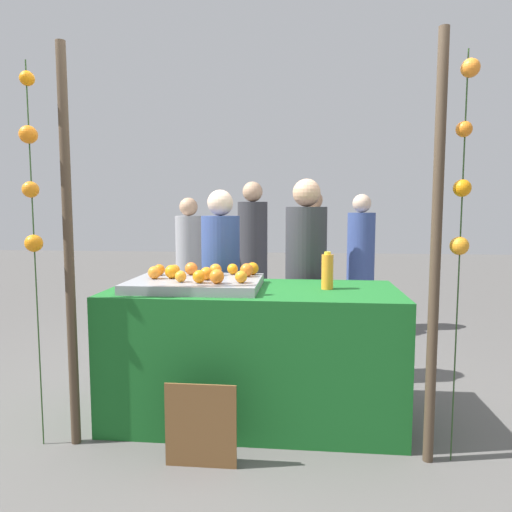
{
  "coord_description": "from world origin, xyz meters",
  "views": [
    {
      "loc": [
        0.32,
        -3.04,
        1.4
      ],
      "look_at": [
        0.0,
        0.15,
        1.08
      ],
      "focal_mm": 32.82,
      "sensor_mm": 36.0,
      "label": 1
    }
  ],
  "objects_px": {
    "orange_0": "(241,277)",
    "chalkboard_sign": "(201,426)",
    "orange_1": "(206,274)",
    "juice_bottle": "(327,271)",
    "stall_counter": "(254,353)",
    "vendor_right": "(306,288)",
    "vendor_left": "(221,292)"
  },
  "relations": [
    {
      "from": "vendor_left",
      "to": "vendor_right",
      "type": "height_order",
      "value": "vendor_right"
    },
    {
      "from": "stall_counter",
      "to": "vendor_left",
      "type": "height_order",
      "value": "vendor_left"
    },
    {
      "from": "orange_1",
      "to": "vendor_right",
      "type": "relative_size",
      "value": 0.05
    },
    {
      "from": "orange_0",
      "to": "chalkboard_sign",
      "type": "xyz_separation_m",
      "value": [
        -0.16,
        -0.49,
        -0.75
      ]
    },
    {
      "from": "juice_bottle",
      "to": "chalkboard_sign",
      "type": "relative_size",
      "value": 0.51
    },
    {
      "from": "chalkboard_sign",
      "to": "vendor_right",
      "type": "height_order",
      "value": "vendor_right"
    },
    {
      "from": "chalkboard_sign",
      "to": "orange_0",
      "type": "bearing_deg",
      "value": 72.08
    },
    {
      "from": "orange_1",
      "to": "juice_bottle",
      "type": "height_order",
      "value": "juice_bottle"
    },
    {
      "from": "orange_0",
      "to": "orange_1",
      "type": "bearing_deg",
      "value": 157.22
    },
    {
      "from": "orange_1",
      "to": "chalkboard_sign",
      "type": "xyz_separation_m",
      "value": [
        0.08,
        -0.59,
        -0.76
      ]
    },
    {
      "from": "orange_0",
      "to": "chalkboard_sign",
      "type": "height_order",
      "value": "orange_0"
    },
    {
      "from": "stall_counter",
      "to": "vendor_right",
      "type": "height_order",
      "value": "vendor_right"
    },
    {
      "from": "stall_counter",
      "to": "vendor_left",
      "type": "distance_m",
      "value": 0.84
    },
    {
      "from": "orange_1",
      "to": "chalkboard_sign",
      "type": "height_order",
      "value": "orange_1"
    },
    {
      "from": "orange_0",
      "to": "vendor_left",
      "type": "height_order",
      "value": "vendor_left"
    },
    {
      "from": "orange_1",
      "to": "vendor_right",
      "type": "bearing_deg",
      "value": 49.7
    },
    {
      "from": "juice_bottle",
      "to": "vendor_left",
      "type": "xyz_separation_m",
      "value": [
        -0.83,
        0.69,
        -0.27
      ]
    },
    {
      "from": "orange_0",
      "to": "juice_bottle",
      "type": "height_order",
      "value": "juice_bottle"
    },
    {
      "from": "orange_0",
      "to": "vendor_left",
      "type": "distance_m",
      "value": 0.95
    },
    {
      "from": "juice_bottle",
      "to": "vendor_left",
      "type": "bearing_deg",
      "value": 140.25
    },
    {
      "from": "orange_1",
      "to": "vendor_left",
      "type": "relative_size",
      "value": 0.05
    },
    {
      "from": "chalkboard_sign",
      "to": "orange_1",
      "type": "bearing_deg",
      "value": 98.08
    },
    {
      "from": "vendor_right",
      "to": "orange_1",
      "type": "bearing_deg",
      "value": -130.3
    },
    {
      "from": "juice_bottle",
      "to": "chalkboard_sign",
      "type": "xyz_separation_m",
      "value": [
        -0.7,
        -0.67,
        -0.77
      ]
    },
    {
      "from": "chalkboard_sign",
      "to": "vendor_left",
      "type": "height_order",
      "value": "vendor_left"
    },
    {
      "from": "chalkboard_sign",
      "to": "stall_counter",
      "type": "bearing_deg",
      "value": 71.26
    },
    {
      "from": "chalkboard_sign",
      "to": "juice_bottle",
      "type": "bearing_deg",
      "value": 43.58
    },
    {
      "from": "orange_1",
      "to": "juice_bottle",
      "type": "relative_size",
      "value": 0.35
    },
    {
      "from": "juice_bottle",
      "to": "vendor_right",
      "type": "relative_size",
      "value": 0.15
    },
    {
      "from": "stall_counter",
      "to": "chalkboard_sign",
      "type": "distance_m",
      "value": 0.72
    },
    {
      "from": "stall_counter",
      "to": "orange_0",
      "type": "bearing_deg",
      "value": -111.16
    },
    {
      "from": "orange_0",
      "to": "vendor_right",
      "type": "distance_m",
      "value": 0.99
    }
  ]
}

